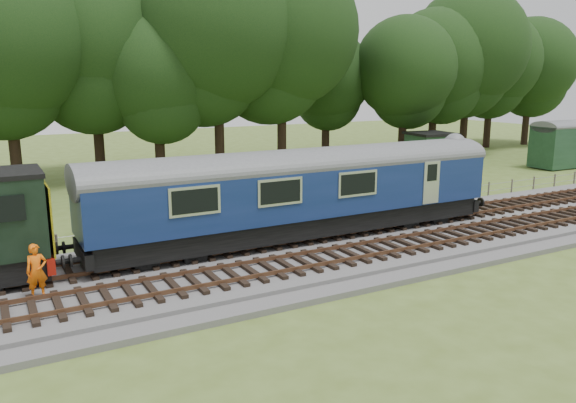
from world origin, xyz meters
TOP-DOWN VIEW (x-y plane):
  - ground at (0.00, 0.00)m, footprint 120.00×120.00m
  - ballast at (0.00, 0.00)m, footprint 70.00×7.00m
  - track_north at (0.00, 1.40)m, footprint 67.20×2.40m
  - track_south at (0.00, -1.60)m, footprint 67.20×2.40m
  - fence at (0.00, 4.50)m, footprint 64.00×0.12m
  - tree_line at (0.00, 22.00)m, footprint 70.00×8.00m
  - dmu_railcar at (-4.60, 1.40)m, footprint 18.05×2.86m
  - worker at (-15.11, -0.49)m, footprint 0.67×0.48m
  - shed at (15.87, 15.91)m, footprint 3.75×3.75m

SIDE VIEW (x-z plane):
  - ground at x=0.00m, z-range 0.00..0.00m
  - fence at x=0.00m, z-range -0.50..0.50m
  - tree_line at x=0.00m, z-range -9.00..9.00m
  - ballast at x=0.00m, z-range 0.00..0.35m
  - track_north at x=0.00m, z-range 0.31..0.52m
  - track_south at x=0.00m, z-range 0.31..0.52m
  - worker at x=-15.11m, z-range 0.35..2.06m
  - shed at x=15.87m, z-range 0.02..2.78m
  - dmu_railcar at x=-4.60m, z-range 0.67..4.54m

